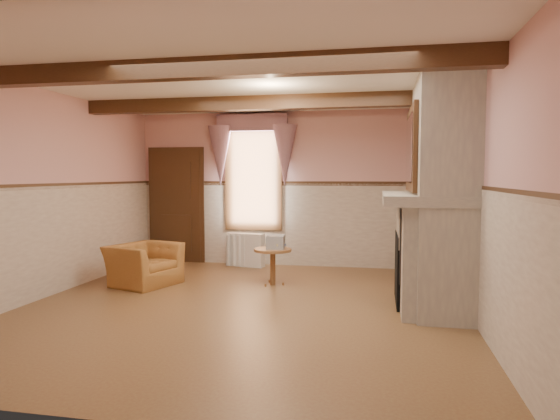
% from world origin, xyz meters
% --- Properties ---
extents(floor, '(5.50, 6.00, 0.01)m').
position_xyz_m(floor, '(0.00, 0.00, 0.00)').
color(floor, brown).
rests_on(floor, ground).
extents(ceiling, '(5.50, 6.00, 0.01)m').
position_xyz_m(ceiling, '(0.00, 0.00, 2.80)').
color(ceiling, silver).
rests_on(ceiling, wall_back).
extents(wall_back, '(5.50, 0.02, 2.80)m').
position_xyz_m(wall_back, '(0.00, 3.00, 1.40)').
color(wall_back, '#D69894').
rests_on(wall_back, floor).
extents(wall_front, '(5.50, 0.02, 2.80)m').
position_xyz_m(wall_front, '(0.00, -3.00, 1.40)').
color(wall_front, '#D69894').
rests_on(wall_front, floor).
extents(wall_left, '(0.02, 6.00, 2.80)m').
position_xyz_m(wall_left, '(-2.75, 0.00, 1.40)').
color(wall_left, '#D69894').
rests_on(wall_left, floor).
extents(wall_right, '(0.02, 6.00, 2.80)m').
position_xyz_m(wall_right, '(2.75, 0.00, 1.40)').
color(wall_right, '#D69894').
rests_on(wall_right, floor).
extents(wainscot, '(5.50, 6.00, 1.50)m').
position_xyz_m(wainscot, '(0.00, 0.00, 0.75)').
color(wainscot, beige).
rests_on(wainscot, floor).
extents(chair_rail, '(5.50, 6.00, 0.08)m').
position_xyz_m(chair_rail, '(0.00, 0.00, 1.50)').
color(chair_rail, black).
rests_on(chair_rail, wainscot).
extents(firebox, '(0.20, 0.95, 0.90)m').
position_xyz_m(firebox, '(2.00, 0.60, 0.45)').
color(firebox, black).
rests_on(firebox, floor).
extents(armchair, '(1.08, 1.16, 0.61)m').
position_xyz_m(armchair, '(-1.79, 0.94, 0.31)').
color(armchair, '#9E662D').
rests_on(armchair, floor).
extents(side_table, '(0.61, 0.61, 0.55)m').
position_xyz_m(side_table, '(0.12, 1.31, 0.28)').
color(side_table, brown).
rests_on(side_table, floor).
extents(book_stack, '(0.29, 0.34, 0.20)m').
position_xyz_m(book_stack, '(0.16, 1.34, 0.65)').
color(book_stack, '#B7AD8C').
rests_on(book_stack, side_table).
extents(radiator, '(0.72, 0.30, 0.60)m').
position_xyz_m(radiator, '(-0.69, 2.70, 0.30)').
color(radiator, silver).
rests_on(radiator, floor).
extents(bowl, '(0.33, 0.33, 0.08)m').
position_xyz_m(bowl, '(2.24, 0.56, 1.46)').
color(bowl, brown).
rests_on(bowl, mantel).
extents(mantel_clock, '(0.14, 0.24, 0.20)m').
position_xyz_m(mantel_clock, '(2.24, 1.27, 1.52)').
color(mantel_clock, black).
rests_on(mantel_clock, mantel).
extents(oil_lamp, '(0.11, 0.11, 0.28)m').
position_xyz_m(oil_lamp, '(2.24, 1.06, 1.56)').
color(oil_lamp, gold).
rests_on(oil_lamp, mantel).
extents(candle_red, '(0.06, 0.06, 0.16)m').
position_xyz_m(candle_red, '(2.24, -0.08, 1.50)').
color(candle_red, '#B31619').
rests_on(candle_red, mantel).
extents(jar_yellow, '(0.06, 0.06, 0.12)m').
position_xyz_m(jar_yellow, '(2.24, 0.01, 1.48)').
color(jar_yellow, gold).
rests_on(jar_yellow, mantel).
extents(fireplace, '(0.85, 2.00, 2.80)m').
position_xyz_m(fireplace, '(2.42, 0.60, 1.40)').
color(fireplace, gray).
rests_on(fireplace, floor).
extents(mantel, '(1.05, 2.05, 0.12)m').
position_xyz_m(mantel, '(2.24, 0.60, 1.36)').
color(mantel, gray).
rests_on(mantel, fireplace).
extents(overmantel_mirror, '(0.06, 1.44, 1.04)m').
position_xyz_m(overmantel_mirror, '(2.06, 0.60, 1.97)').
color(overmantel_mirror, silver).
rests_on(overmantel_mirror, fireplace).
extents(door, '(1.10, 0.10, 2.10)m').
position_xyz_m(door, '(-2.10, 2.94, 1.05)').
color(door, black).
rests_on(door, floor).
extents(window, '(1.06, 0.08, 2.02)m').
position_xyz_m(window, '(-0.60, 2.97, 1.65)').
color(window, white).
rests_on(window, wall_back).
extents(window_drapes, '(1.30, 0.14, 1.40)m').
position_xyz_m(window_drapes, '(-0.60, 2.88, 2.25)').
color(window_drapes, gray).
rests_on(window_drapes, wall_back).
extents(ceiling_beam_front, '(5.50, 0.18, 0.20)m').
position_xyz_m(ceiling_beam_front, '(0.00, -1.20, 2.70)').
color(ceiling_beam_front, black).
rests_on(ceiling_beam_front, ceiling).
extents(ceiling_beam_back, '(5.50, 0.18, 0.20)m').
position_xyz_m(ceiling_beam_back, '(0.00, 1.20, 2.70)').
color(ceiling_beam_back, black).
rests_on(ceiling_beam_back, ceiling).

